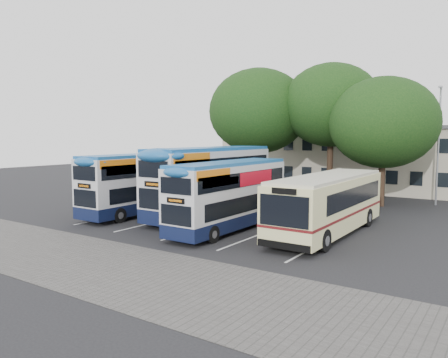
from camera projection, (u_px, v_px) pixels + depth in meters
ground at (227, 249)px, 20.56m from camera, size 120.00×120.00×0.00m
paving_strip at (117, 268)px, 17.55m from camera, size 40.00×6.00×0.01m
bay_lines at (222, 223)px, 26.77m from camera, size 14.12×11.00×0.01m
depot_building at (381, 158)px, 42.48m from camera, size 32.40×8.40×6.20m
lamp_post at (439, 139)px, 33.15m from camera, size 0.25×1.05×9.06m
tree_left at (259, 111)px, 39.04m from camera, size 8.91×8.91×11.32m
tree_mid at (331, 105)px, 36.48m from camera, size 8.20×8.20×11.37m
tree_right at (383, 123)px, 32.56m from camera, size 8.03×8.03×9.73m
bus_dd_left at (144, 181)px, 29.84m from camera, size 2.39×9.87×4.11m
bus_dd_mid at (211, 179)px, 28.70m from camera, size 2.66×10.98×4.58m
bus_dd_right at (230, 192)px, 24.64m from camera, size 2.26×9.33×3.88m
bus_single at (329, 201)px, 23.65m from camera, size 2.74×10.77×3.21m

